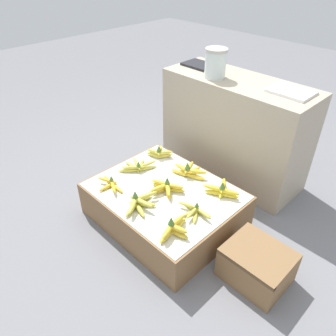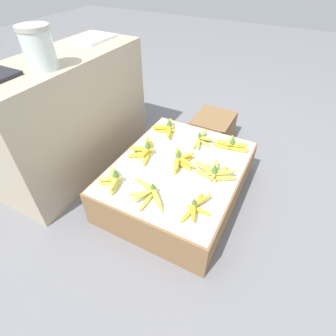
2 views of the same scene
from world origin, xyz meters
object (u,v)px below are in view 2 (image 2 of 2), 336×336
banana_bunch_middle_midleft (181,160)px  foam_tray_white (92,38)px  banana_bunch_front_midright (232,144)px  banana_bunch_back_midright (168,128)px  glass_jar (38,48)px  banana_bunch_back_left (113,179)px  banana_bunch_middle_left (149,193)px  banana_bunch_back_midleft (145,150)px  wooden_crate (213,129)px  banana_bunch_front_midleft (215,172)px  banana_bunch_front_left (196,207)px  banana_bunch_middle_midright (202,139)px

banana_bunch_middle_midleft → foam_tray_white: size_ratio=0.82×
banana_bunch_front_midright → banana_bunch_back_midright: 0.45m
glass_jar → banana_bunch_back_left: bearing=-105.1°
banana_bunch_middle_left → banana_bunch_back_left: size_ratio=1.46×
banana_bunch_middle_midleft → banana_bunch_back_midleft: 0.24m
wooden_crate → banana_bunch_middle_left: bearing=179.9°
banana_bunch_back_left → banana_bunch_back_midleft: 0.31m
banana_bunch_front_midright → banana_bunch_back_midright: bearing=93.0°
banana_bunch_back_left → foam_tray_white: 0.99m
banana_bunch_front_midleft → banana_bunch_back_midright: (0.28, 0.45, 0.00)m
banana_bunch_back_midleft → banana_bunch_back_midright: size_ratio=1.06×
wooden_crate → banana_bunch_front_left: bearing=-165.4°
banana_bunch_middle_left → banana_bunch_middle_midleft: bearing=-5.6°
banana_bunch_middle_left → banana_bunch_back_midright: bearing=18.8°
banana_bunch_middle_midleft → foam_tray_white: 1.00m
banana_bunch_front_midright → glass_jar: (-0.50, 0.91, 0.59)m
banana_bunch_middle_midright → foam_tray_white: 0.99m
banana_bunch_back_left → glass_jar: (0.12, 0.43, 0.59)m
banana_bunch_front_midleft → banana_bunch_middle_left: size_ratio=1.04×
banana_bunch_front_midleft → banana_bunch_back_midleft: bearing=91.3°
banana_bunch_front_left → banana_bunch_middle_midleft: size_ratio=1.05×
banana_bunch_middle_midright → banana_bunch_front_midright: bearing=-83.1°
glass_jar → banana_bunch_back_midright: bearing=-43.7°
banana_bunch_back_midleft → glass_jar: glass_jar is taller
wooden_crate → banana_bunch_back_left: (-1.01, 0.22, 0.18)m
wooden_crate → banana_bunch_middle_midright: banana_bunch_middle_midright is taller
banana_bunch_front_left → banana_bunch_back_midleft: banana_bunch_back_midleft is taller
banana_bunch_front_left → foam_tray_white: 1.30m
banana_bunch_middle_left → glass_jar: glass_jar is taller
banana_bunch_middle_midright → banana_bunch_back_midleft: 0.39m
banana_bunch_middle_midleft → banana_bunch_back_left: 0.41m
banana_bunch_middle_midright → glass_jar: size_ratio=1.15×
banana_bunch_middle_midleft → banana_bunch_front_left: bearing=-142.3°
banana_bunch_front_midright → banana_bunch_back_midleft: (-0.31, 0.46, -0.00)m
banana_bunch_front_left → banana_bunch_back_midleft: bearing=59.9°
banana_bunch_front_left → foam_tray_white: size_ratio=0.86×
banana_bunch_front_midright → banana_bunch_middle_midleft: bearing=142.5°
banana_bunch_middle_midleft → banana_bunch_back_midright: size_ratio=0.96×
banana_bunch_middle_midright → glass_jar: glass_jar is taller
banana_bunch_front_midright → banana_bunch_back_left: 0.78m
banana_bunch_back_midright → foam_tray_white: 0.77m
banana_bunch_back_left → foam_tray_white: (0.64, 0.56, 0.50)m
banana_bunch_front_midright → wooden_crate: bearing=32.9°
banana_bunch_front_left → banana_bunch_middle_midright: (0.56, 0.19, -0.00)m
banana_bunch_front_midright → banana_bunch_back_midright: banana_bunch_front_midright is taller
wooden_crate → banana_bunch_back_left: banana_bunch_back_left is taller
banana_bunch_front_midright → foam_tray_white: bearing=89.0°
foam_tray_white → wooden_crate: bearing=-64.5°
wooden_crate → banana_bunch_back_midright: 0.49m
banana_bunch_middle_left → glass_jar: size_ratio=1.28×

